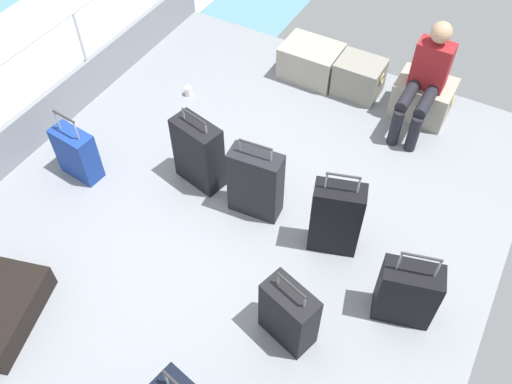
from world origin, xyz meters
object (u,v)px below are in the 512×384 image
object	(u,v)px
suitcase_6	(256,183)
suitcase_4	(289,314)
cargo_crate_0	(311,61)
suitcase_8	(77,154)
suitcase_3	(336,218)
paper_cup	(188,91)
passenger_seated	(426,78)
cargo_crate_1	(359,77)
suitcase_0	(198,153)
cargo_crate_2	(422,98)
suitcase_2	(407,293)

from	to	relation	value
suitcase_6	suitcase_4	bearing A→B (deg)	-49.46
cargo_crate_0	suitcase_8	xyz separation A→B (m)	(-1.23, -2.38, 0.07)
suitcase_3	paper_cup	xyz separation A→B (m)	(-2.16, 1.04, -0.31)
suitcase_3	suitcase_4	world-z (taller)	suitcase_3
passenger_seated	suitcase_6	world-z (taller)	passenger_seated
suitcase_3	suitcase_6	bearing A→B (deg)	178.45
suitcase_6	suitcase_8	world-z (taller)	suitcase_6
suitcase_3	suitcase_6	distance (m)	0.75
cargo_crate_1	suitcase_6	xyz separation A→B (m)	(-0.16, -1.95, 0.15)
suitcase_0	cargo_crate_2	bearing A→B (deg)	51.87
suitcase_8	cargo_crate_2	bearing A→B (deg)	43.42
cargo_crate_2	suitcase_8	bearing A→B (deg)	-136.58
suitcase_0	suitcase_2	xyz separation A→B (m)	(2.09, -0.41, -0.05)
suitcase_8	paper_cup	size ratio (longest dim) A/B	7.19
suitcase_0	suitcase_2	world-z (taller)	suitcase_0
cargo_crate_1	suitcase_8	bearing A→B (deg)	-127.29
suitcase_0	suitcase_2	distance (m)	2.14
cargo_crate_2	suitcase_3	distance (m)	1.98
cargo_crate_1	paper_cup	size ratio (longest dim) A/B	5.17
suitcase_2	suitcase_4	xyz separation A→B (m)	(-0.68, -0.58, -0.01)
suitcase_2	suitcase_6	bearing A→B (deg)	166.60
suitcase_2	suitcase_6	world-z (taller)	suitcase_6
cargo_crate_2	suitcase_3	size ratio (longest dim) A/B	0.68
passenger_seated	suitcase_0	size ratio (longest dim) A/B	1.39
suitcase_3	suitcase_4	bearing A→B (deg)	-87.34
suitcase_4	suitcase_6	xyz separation A→B (m)	(-0.79, 0.93, 0.06)
suitcase_2	suitcase_3	xyz separation A→B (m)	(-0.72, 0.33, 0.07)
passenger_seated	cargo_crate_1	bearing A→B (deg)	165.13
suitcase_0	suitcase_2	bearing A→B (deg)	-11.13
cargo_crate_0	suitcase_2	size ratio (longest dim) A/B	0.84
suitcase_0	suitcase_6	xyz separation A→B (m)	(0.62, -0.06, 0.00)
cargo_crate_1	suitcase_4	distance (m)	2.95
cargo_crate_0	paper_cup	xyz separation A→B (m)	(-1.00, -0.94, -0.14)
cargo_crate_0	cargo_crate_2	world-z (taller)	cargo_crate_2
suitcase_2	suitcase_3	bearing A→B (deg)	155.42
suitcase_8	suitcase_0	bearing A→B (deg)	25.19
suitcase_6	suitcase_8	distance (m)	1.70
suitcase_3	suitcase_6	world-z (taller)	suitcase_3
suitcase_6	passenger_seated	bearing A→B (deg)	63.94
suitcase_0	suitcase_6	size ratio (longest dim) A/B	0.97
suitcase_0	suitcase_3	world-z (taller)	suitcase_3
cargo_crate_0	paper_cup	size ratio (longest dim) A/B	6.56
suitcase_2	paper_cup	size ratio (longest dim) A/B	7.82
cargo_crate_1	suitcase_8	size ratio (longest dim) A/B	0.72
cargo_crate_0	suitcase_6	size ratio (longest dim) A/B	0.80
passenger_seated	suitcase_3	size ratio (longest dim) A/B	1.25
cargo_crate_0	suitcase_4	bearing A→B (deg)	-67.46
paper_cup	suitcase_6	bearing A→B (deg)	-36.00
cargo_crate_0	suitcase_3	bearing A→B (deg)	-59.73
cargo_crate_0	cargo_crate_1	xyz separation A→B (m)	(0.57, -0.01, 0.01)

